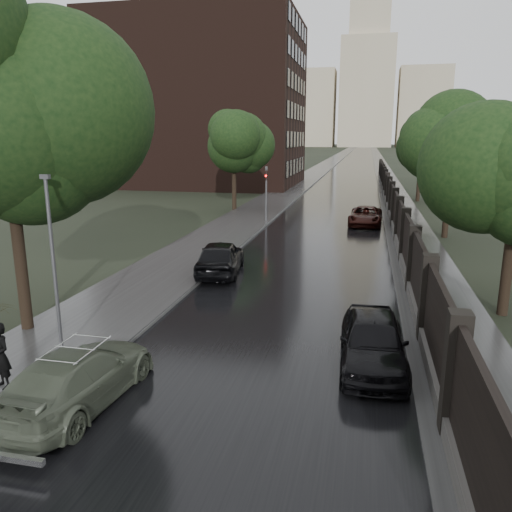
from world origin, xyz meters
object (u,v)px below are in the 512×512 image
at_px(tree_left_near, 5,123).
at_px(car_right_far, 366,216).
at_px(lamp_post, 54,266).
at_px(traffic_light, 266,189).
at_px(hatchback_left, 220,257).
at_px(tree_right_c, 421,148).
at_px(tree_right_b, 452,155).
at_px(volga_sedan, 78,377).
at_px(tree_left_far, 234,147).
at_px(car_right_near, 373,341).

xyz_separation_m(tree_left_near, car_right_far, (10.30, 22.35, -5.77)).
relative_size(lamp_post, traffic_light, 1.28).
bearing_deg(hatchback_left, tree_right_c, -118.62).
height_order(tree_right_b, lamp_post, tree_right_b).
bearing_deg(tree_left_near, tree_right_b, 51.52).
relative_size(tree_left_near, car_right_far, 1.95).
relative_size(tree_right_b, tree_right_c, 1.00).
relative_size(volga_sedan, hatchback_left, 1.02).
height_order(tree_right_b, car_right_far, tree_right_b).
height_order(lamp_post, car_right_far, lamp_post).
xyz_separation_m(volga_sedan, hatchback_left, (0.00, 11.55, 0.10)).
bearing_deg(traffic_light, tree_left_near, -98.53).
height_order(tree_right_b, hatchback_left, tree_right_b).
xyz_separation_m(traffic_light, hatchback_left, (0.70, -14.01, -1.63)).
bearing_deg(lamp_post, tree_right_b, 57.82).
height_order(tree_left_far, traffic_light, tree_left_far).
relative_size(tree_right_c, hatchback_left, 1.55).
bearing_deg(tree_right_c, hatchback_left, -110.93).
xyz_separation_m(lamp_post, hatchback_left, (1.80, 9.48, -1.90)).
bearing_deg(volga_sedan, car_right_near, -148.94).
height_order(tree_right_b, car_right_near, tree_right_b).
xyz_separation_m(tree_right_c, car_right_near, (-4.47, -37.09, -4.22)).
bearing_deg(car_right_far, traffic_light, -174.35).
xyz_separation_m(tree_left_far, car_right_far, (10.70, -4.65, -4.59)).
bearing_deg(volga_sedan, lamp_post, -45.62).
height_order(tree_left_far, lamp_post, tree_left_far).
distance_m(tree_left_far, hatchback_left, 20.03).
relative_size(tree_left_far, tree_right_b, 1.05).
bearing_deg(tree_right_b, hatchback_left, -135.21).
height_order(hatchback_left, car_right_far, hatchback_left).
distance_m(tree_left_near, traffic_light, 22.60).
relative_size(tree_left_far, tree_right_c, 1.05).
bearing_deg(tree_right_b, tree_left_near, -128.48).
height_order(tree_right_c, traffic_light, tree_right_c).
bearing_deg(tree_left_far, tree_right_c, 32.83).
height_order(volga_sedan, car_right_far, volga_sedan).
distance_m(tree_left_far, tree_right_b, 17.45).
bearing_deg(hatchback_left, traffic_light, -94.83).
xyz_separation_m(car_right_near, car_right_far, (-0.33, 22.44, -0.08)).
bearing_deg(tree_left_near, tree_right_c, 67.80).
xyz_separation_m(lamp_post, traffic_light, (1.10, 23.49, -0.27)).
distance_m(tree_left_far, car_right_near, 29.60).
bearing_deg(tree_left_far, hatchback_left, -76.97).
relative_size(tree_left_near, tree_right_b, 1.31).
distance_m(tree_right_c, car_right_near, 37.60).
xyz_separation_m(tree_left_far, car_right_near, (11.03, -27.09, -4.51)).
xyz_separation_m(tree_right_c, lamp_post, (-12.90, -38.50, -2.28)).
bearing_deg(traffic_light, car_right_far, 2.91).
xyz_separation_m(tree_right_c, volga_sedan, (-11.10, -40.57, -4.28)).
bearing_deg(car_right_near, tree_left_far, 110.12).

